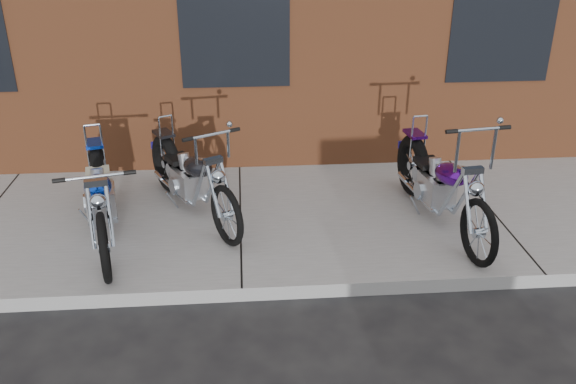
{
  "coord_description": "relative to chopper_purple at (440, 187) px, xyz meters",
  "views": [
    {
      "loc": [
        0.06,
        -4.88,
        3.44
      ],
      "look_at": [
        0.5,
        0.8,
        0.77
      ],
      "focal_mm": 38.0,
      "sensor_mm": 36.0,
      "label": 1
    }
  ],
  "objects": [
    {
      "name": "chopper_purple",
      "position": [
        0.0,
        0.0,
        0.0
      ],
      "size": [
        0.61,
        2.42,
        1.36
      ],
      "rotation": [
        0.0,
        0.0,
        -1.44
      ],
      "color": "black",
      "rests_on": "sidewalk"
    },
    {
      "name": "sidewalk",
      "position": [
        -2.25,
        0.32,
        -0.51
      ],
      "size": [
        22.0,
        3.0,
        0.15
      ],
      "primitive_type": "cube",
      "color": "gray",
      "rests_on": "ground"
    },
    {
      "name": "chopper_third",
      "position": [
        -2.8,
        0.46,
        -0.02
      ],
      "size": [
        1.2,
        2.11,
        1.18
      ],
      "rotation": [
        0.0,
        0.0,
        -1.08
      ],
      "color": "black",
      "rests_on": "sidewalk"
    },
    {
      "name": "chopper_blue",
      "position": [
        -3.74,
        -0.02,
        -0.0
      ],
      "size": [
        0.76,
        2.4,
        1.06
      ],
      "rotation": [
        0.0,
        0.0,
        -1.35
      ],
      "color": "black",
      "rests_on": "sidewalk"
    },
    {
      "name": "ground",
      "position": [
        -2.25,
        -1.18,
        -0.59
      ],
      "size": [
        120.0,
        120.0,
        0.0
      ],
      "primitive_type": "plane",
      "color": "black",
      "rests_on": "ground"
    }
  ]
}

